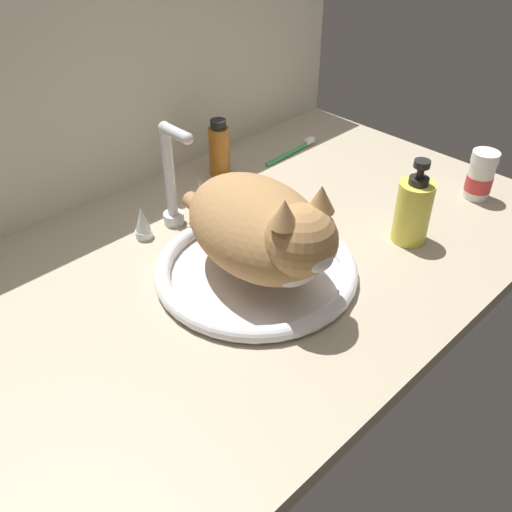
# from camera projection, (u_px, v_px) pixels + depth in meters

# --- Properties ---
(countertop) EXTENTS (1.15, 0.72, 0.03)m
(countertop) POSITION_uv_depth(u_px,v_px,m) (261.00, 256.00, 1.03)
(countertop) COLOR #B7A88E
(countertop) RESTS_ON ground
(backsplash_wall) EXTENTS (1.15, 0.02, 0.43)m
(backsplash_wall) POSITION_uv_depth(u_px,v_px,m) (130.00, 96.00, 1.12)
(backsplash_wall) COLOR silver
(backsplash_wall) RESTS_ON ground
(sink_basin) EXTENTS (0.34, 0.34, 0.03)m
(sink_basin) POSITION_uv_depth(u_px,v_px,m) (256.00, 269.00, 0.95)
(sink_basin) COLOR white
(sink_basin) RESTS_ON countertop
(faucet) EXTENTS (0.17, 0.09, 0.21)m
(faucet) POSITION_uv_depth(u_px,v_px,m) (172.00, 189.00, 1.04)
(faucet) COLOR silver
(faucet) RESTS_ON countertop
(cat) EXTENTS (0.23, 0.39, 0.19)m
(cat) POSITION_uv_depth(u_px,v_px,m) (264.00, 230.00, 0.89)
(cat) COLOR tan
(cat) RESTS_ON sink_basin
(amber_bottle) EXTENTS (0.05, 0.05, 0.13)m
(amber_bottle) POSITION_uv_depth(u_px,v_px,m) (219.00, 149.00, 1.22)
(amber_bottle) COLOR #B2661E
(amber_bottle) RESTS_ON countertop
(soap_pump_bottle) EXTENTS (0.06, 0.06, 0.16)m
(soap_pump_bottle) POSITION_uv_depth(u_px,v_px,m) (413.00, 210.00, 1.01)
(soap_pump_bottle) COLOR #E5DB4C
(soap_pump_bottle) RESTS_ON countertop
(pill_bottle) EXTENTS (0.05, 0.05, 0.10)m
(pill_bottle) POSITION_uv_depth(u_px,v_px,m) (480.00, 177.00, 1.14)
(pill_bottle) COLOR white
(pill_bottle) RESTS_ON countertop
(toothbrush) EXTENTS (0.17, 0.02, 0.02)m
(toothbrush) POSITION_uv_depth(u_px,v_px,m) (292.00, 151.00, 1.32)
(toothbrush) COLOR #3FB266
(toothbrush) RESTS_ON countertop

